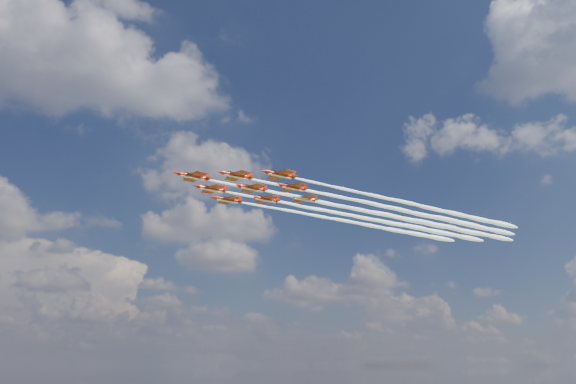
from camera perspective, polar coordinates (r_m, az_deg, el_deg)
The scene contains 9 objects.
jet_lead at distance 185.28m, azimuth 4.68°, elevation -1.27°, with size 104.11×37.14×2.80m.
jet_row2_port at distance 185.94m, azimuth 8.44°, elevation -1.20°, with size 104.11×37.14×2.80m.
jet_row2_starb at distance 196.78m, azimuth 5.47°, elevation -2.20°, with size 104.11×37.14×2.80m.
jet_row3_port at distance 187.39m, azimuth 12.16°, elevation -1.12°, with size 104.11×37.14×2.80m.
jet_row3_centre at distance 197.58m, azimuth 9.01°, elevation -2.13°, with size 104.11×37.14×2.80m.
jet_row3_starb at distance 208.37m, azimuth 6.17°, elevation -3.03°, with size 104.11×37.14×2.80m.
jet_row4_port at distance 199.13m, azimuth 12.51°, elevation -2.04°, with size 104.11×37.14×2.80m.
jet_row4_starb at distance 209.29m, azimuth 9.51°, elevation -2.95°, with size 104.11×37.14×2.80m.
jet_tail at distance 210.92m, azimuth 12.82°, elevation -2.87°, with size 104.11×37.14×2.80m.
Camera 1 is at (-31.81, -151.29, 36.74)m, focal length 35.00 mm.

